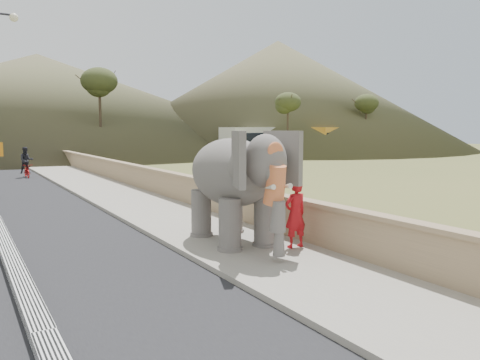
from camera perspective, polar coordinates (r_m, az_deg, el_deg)
name	(u,v)px	position (r m, az deg, el deg)	size (l,w,h in m)	color
ground	(334,290)	(9.13, 11.44, -13.00)	(160.00, 160.00, 0.00)	olive
walkway	(148,208)	(17.58, -11.20, -3.38)	(3.00, 120.00, 0.15)	#9E9687
parapet	(188,192)	(18.13, -6.33, -1.48)	(0.30, 120.00, 1.10)	tan
cow	(271,171)	(25.63, 3.75, 1.05)	(0.70, 1.53, 1.30)	brown
distant_car	(228,150)	(49.11, -1.52, 3.66)	(1.70, 4.23, 1.44)	#AAA9B0
bus_white	(266,142)	(50.02, 3.14, 4.66)	(2.50, 11.00, 3.10)	silver
bus_orange	(344,141)	(53.94, 12.60, 4.64)	(2.50, 11.00, 3.10)	gold
hill_right	(277,95)	(71.97, 4.59, 10.29)	(56.00, 56.00, 16.00)	brown
hill_far	(39,101)	(77.19, -23.31, 8.79)	(80.00, 80.00, 14.00)	brown
elephant_and_man	(233,187)	(11.80, -0.90, -0.92)	(2.31, 3.90, 2.75)	slate
motorcyclist	(27,165)	(31.22, -24.57, 1.64)	(0.81, 1.56, 1.88)	#9C0E0E
trees	(52,114)	(35.97, -21.90, 7.51)	(46.94, 43.03, 8.95)	#473828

